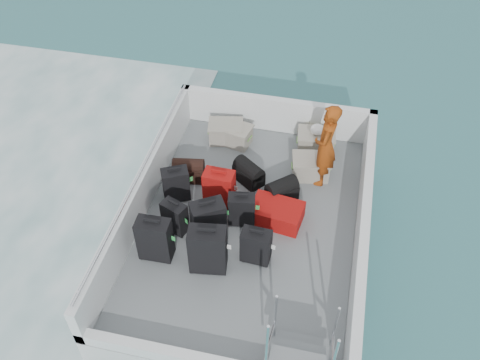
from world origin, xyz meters
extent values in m
plane|color=#174B53|center=(0.00, 0.00, 0.00)|extent=(160.00, 160.00, 0.00)
cube|color=silver|center=(0.00, 0.00, 0.30)|extent=(3.60, 5.00, 0.60)
cube|color=slate|center=(0.00, 0.00, 0.61)|extent=(3.30, 4.70, 0.02)
cube|color=silver|center=(-1.73, 0.00, 0.97)|extent=(0.14, 5.00, 0.70)
cube|color=silver|center=(1.73, 0.00, 0.97)|extent=(0.14, 5.00, 0.70)
cube|color=silver|center=(0.00, 2.43, 0.97)|extent=(3.60, 0.14, 0.70)
cylinder|color=silver|center=(-1.73, 0.00, 1.37)|extent=(0.04, 4.80, 0.04)
cube|color=black|center=(-1.21, -0.90, 1.00)|extent=(0.50, 0.29, 0.76)
cube|color=black|center=(-1.09, -0.36, 0.91)|extent=(0.44, 0.35, 0.58)
cube|color=black|center=(-1.28, 0.30, 0.93)|extent=(0.49, 0.42, 0.61)
cube|color=black|center=(-0.40, -0.94, 1.02)|extent=(0.57, 0.38, 0.81)
cube|color=black|center=(-0.54, -0.39, 0.99)|extent=(0.58, 0.51, 0.74)
cube|color=#A40E0C|center=(-0.56, 0.35, 0.95)|extent=(0.49, 0.31, 0.67)
cube|color=black|center=(0.24, -0.64, 0.92)|extent=(0.44, 0.28, 0.60)
cube|color=black|center=(-0.12, 0.01, 0.91)|extent=(0.45, 0.31, 0.58)
cube|color=#A40E0C|center=(0.41, 0.18, 0.78)|extent=(0.86, 0.63, 0.32)
cube|color=gray|center=(-0.84, 1.91, 0.80)|extent=(0.66, 0.51, 0.36)
cube|color=gray|center=(-0.66, 1.88, 0.79)|extent=(0.63, 0.50, 0.34)
cube|color=gray|center=(0.81, 1.98, 0.81)|extent=(0.67, 0.50, 0.38)
cube|color=gray|center=(0.80, 1.32, 0.80)|extent=(0.67, 0.52, 0.36)
ellipsoid|color=yellow|center=(0.71, 2.20, 0.73)|extent=(0.28, 0.26, 0.22)
ellipsoid|color=white|center=(0.81, 1.98, 1.09)|extent=(0.24, 0.24, 0.18)
imported|color=#C64F12|center=(1.00, 1.26, 1.39)|extent=(0.42, 0.60, 1.54)
camera|label=1|loc=(1.07, -5.41, 7.10)|focal=40.00mm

